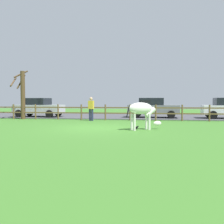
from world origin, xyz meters
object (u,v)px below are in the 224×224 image
Objects in this scene: bare_tree at (22,93)px; crow_on_grass at (136,127)px; visitor_near_fence at (91,108)px; zebra at (142,111)px; parked_car_grey at (153,108)px; parked_car_silver at (39,107)px.

crow_on_grass is (8.91, -5.61, -1.82)m from bare_tree.
visitor_near_fence is at bearing -8.00° from bare_tree.
zebra is at bearing -52.46° from visitor_near_fence.
zebra is at bearing -94.31° from parked_car_grey.
bare_tree is at bearing 172.00° from visitor_near_fence.
parked_car_grey is at bearing 37.88° from visitor_near_fence.
visitor_near_fence is (5.52, -0.78, -1.04)m from bare_tree.
visitor_near_fence is at bearing 125.03° from crow_on_grass.
parked_car_grey is at bearing 14.57° from bare_tree.
visitor_near_fence is (5.21, -2.81, 0.06)m from parked_car_silver.
parked_car_grey is at bearing 85.69° from zebra.
bare_tree is at bearing -98.65° from parked_car_silver.
parked_car_silver is (-8.87, 7.57, -0.08)m from zebra.
parked_car_silver and parked_car_grey have the same top height.
visitor_near_fence reaches higher than parked_car_grey.
crow_on_grass is at bearing -96.16° from parked_car_grey.
crow_on_grass is (-0.27, -0.07, -0.80)m from zebra.
zebra is 7.92× the size of crow_on_grass.
crow_on_grass is 11.53m from parked_car_silver.
parked_car_grey is 2.49× the size of visitor_near_fence.
zebra is 0.42× the size of parked_car_grey.
parked_car_grey is at bearing 3.07° from parked_car_silver.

